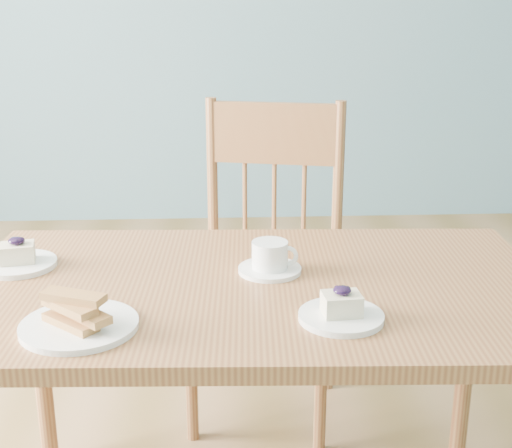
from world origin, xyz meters
name	(u,v)px	position (x,y,z in m)	size (l,w,h in m)	color
dining_table	(256,311)	(0.12, -0.10, 0.61)	(1.28, 0.76, 0.67)	olive
dining_chair	(267,262)	(0.19, 0.50, 0.49)	(0.52, 0.50, 0.96)	olive
cheesecake_plate_near	(341,311)	(0.28, -0.28, 0.69)	(0.16, 0.16, 0.07)	white
cheesecake_plate_far	(18,259)	(-0.41, 0.02, 0.69)	(0.17, 0.17, 0.07)	white
coffee_cup	(270,259)	(0.16, -0.03, 0.70)	(0.14, 0.14, 0.07)	white
biscotti_plate	(79,318)	(-0.21, -0.30, 0.69)	(0.22, 0.22, 0.07)	white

